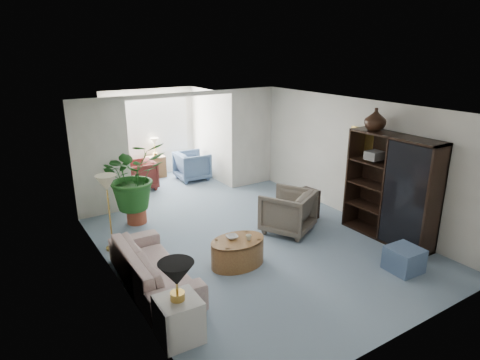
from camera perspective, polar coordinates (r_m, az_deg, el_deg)
floor at (r=7.72m, az=2.44°, el=-8.96°), size 6.00×6.00×0.00m
sunroom_floor at (r=11.07m, az=-9.83°, el=-0.72°), size 2.60×2.60×0.00m
back_pier_left at (r=9.14m, az=-18.49°, el=2.81°), size 1.20×0.12×2.50m
back_pier_right at (r=10.67m, az=1.64°, el=5.81°), size 1.20×0.12×2.50m
back_header at (r=9.55m, az=-7.96°, el=11.52°), size 2.60×0.12×0.10m
window_pane at (r=11.70m, az=-12.31°, el=7.23°), size 2.20×0.02×1.50m
window_blinds at (r=11.67m, az=-12.25°, el=7.21°), size 2.20×0.02×1.50m
framed_picture at (r=8.67m, az=16.48°, el=5.28°), size 0.04×0.50×0.40m
sofa at (r=6.56m, az=-11.80°, el=-11.50°), size 0.90×2.14×0.62m
end_table at (r=5.45m, az=-8.38°, el=-18.35°), size 0.53×0.53×0.56m
table_lamp at (r=5.10m, az=-8.71°, el=-12.61°), size 0.44×0.44×0.30m
floor_lamp at (r=7.47m, az=-17.84°, el=-0.41°), size 0.36×0.36×0.28m
coffee_table at (r=7.00m, az=-0.32°, el=-9.85°), size 1.11×1.11×0.45m
coffee_bowl at (r=6.94m, az=-1.12°, el=-7.81°), size 0.23×0.23×0.05m
coffee_cup at (r=6.88m, az=1.19°, el=-7.88°), size 0.11×0.11×0.09m
wingback_chair at (r=8.17m, az=6.55°, el=-4.30°), size 1.21×1.22×0.83m
side_table_dark at (r=8.85m, az=8.84°, el=-3.36°), size 0.57×0.48×0.62m
entertainment_cabinet at (r=8.11m, az=19.94°, el=-1.10°), size 0.48×1.79×1.99m
cabinet_urn at (r=8.13m, az=18.06°, el=7.91°), size 0.40×0.40×0.42m
ottoman at (r=7.34m, az=21.55°, el=-10.07°), size 0.52×0.52×0.40m
plant_pot at (r=8.86m, az=-13.96°, el=-4.71°), size 0.40×0.40×0.32m
house_plant at (r=8.57m, az=-14.39°, el=0.60°), size 1.26×1.09×1.40m
sunroom_chair_blue at (r=11.37m, az=-6.55°, el=1.95°), size 0.87×0.85×0.76m
sunroom_chair_maroon at (r=10.83m, az=-13.67°, el=0.64°), size 0.84×0.81×0.73m
sunroom_table at (r=11.77m, az=-11.44°, el=1.81°), size 0.50×0.40×0.59m
shelf_clutter at (r=7.94m, az=20.19°, el=1.47°), size 0.30×1.03×0.61m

